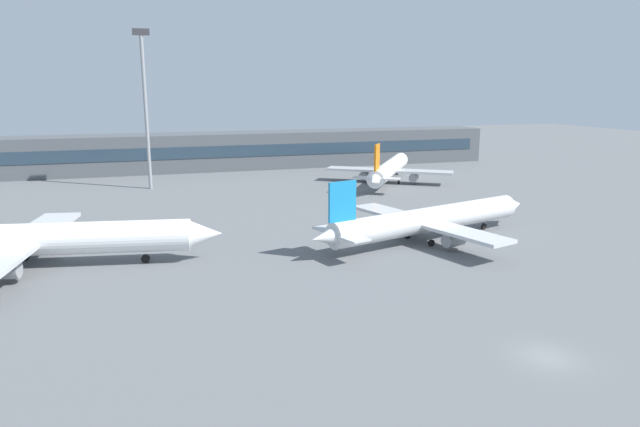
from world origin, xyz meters
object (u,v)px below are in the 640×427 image
(airplane_mid, at_px, (35,240))
(airplane_near, at_px, (431,220))
(airplane_far, at_px, (390,169))
(floodlight_tower_west, at_px, (145,100))

(airplane_mid, bearing_deg, airplane_near, -3.86)
(airplane_near, height_order, airplane_far, airplane_far)
(airplane_near, distance_m, airplane_mid, 48.13)
(airplane_near, height_order, airplane_mid, airplane_mid)
(airplane_near, relative_size, airplane_far, 1.10)
(airplane_near, bearing_deg, floodlight_tower_west, 123.07)
(airplane_mid, relative_size, airplane_far, 1.25)
(airplane_near, xyz_separation_m, airplane_mid, (-48.02, 3.24, 0.33))
(airplane_mid, distance_m, floodlight_tower_west, 53.43)
(airplane_mid, relative_size, floodlight_tower_west, 1.35)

